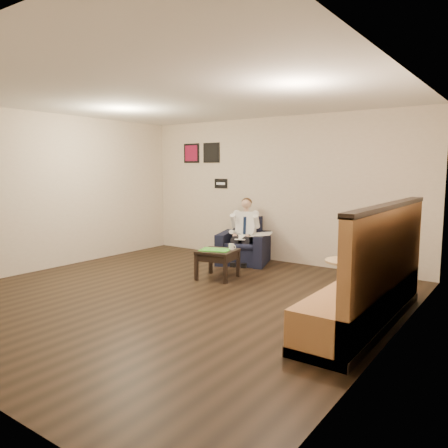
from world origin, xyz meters
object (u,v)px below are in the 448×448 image
Objects in this scene: smartphone at (225,248)px; green_folder at (215,250)px; banquette at (364,265)px; armchair at (244,241)px; seated_man at (242,233)px; side_table at (218,264)px; cafe_table at (346,286)px; coffee_mug at (231,247)px.

green_folder is at bearing -103.96° from smartphone.
green_folder is at bearing 165.31° from banquette.
seated_man is at bearing -90.00° from armchair.
smartphone reaches higher than side_table.
smartphone is 2.40m from cafe_table.
banquette is at bearing -19.54° from smartphone.
cafe_table is (2.33, -0.43, 0.10)m from side_table.
armchair is 0.75× the size of seated_man.
banquette reaches higher than green_folder.
green_folder is 4.74× the size of coffee_mug.
side_table is 1.22× the size of green_folder.
seated_man is 1.78× the size of cafe_table.
coffee_mug is (0.19, 0.19, 0.04)m from green_folder.
armchair is 1.34× the size of cafe_table.
green_folder is 0.27m from coffee_mug.
banquette reaches higher than seated_man.
side_table is at bearing 164.63° from banquette.
green_folder is (0.27, -1.27, 0.05)m from armchair.
cafe_table is (2.59, -1.57, -0.26)m from seated_man.
seated_man reaches higher than side_table.
cafe_table is at bearing -50.60° from seated_man.
banquette is 4.10× the size of cafe_table.
coffee_mug is 2.26m from cafe_table.
seated_man is 3.46m from banquette.
coffee_mug is at bearing 44.23° from green_folder.
armchair is 0.20m from seated_man.
cafe_table is at bearing -51.93° from armchair.
green_folder is at bearing 170.20° from cafe_table.
armchair is at bearing 103.35° from side_table.
cafe_table reaches higher than smartphone.
green_folder is (0.23, -1.17, -0.11)m from seated_man.
banquette is at bearing -15.37° from side_table.
banquette reaches higher than cafe_table.
green_folder is (-0.03, -0.03, 0.25)m from side_table.
green_folder reaches higher than side_table.
coffee_mug is 0.15× the size of cafe_table.
armchair reaches higher than cafe_table.
banquette is (2.95, -1.98, 0.27)m from armchair.
seated_man is at bearing 101.20° from green_folder.
green_folder is 2.78m from banquette.
armchair is 8.92× the size of coffee_mug.
banquette reaches higher than armchair.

